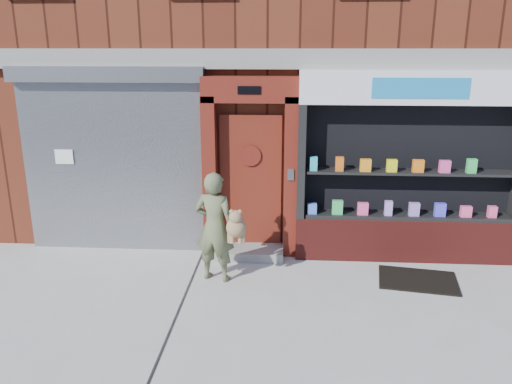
{
  "coord_description": "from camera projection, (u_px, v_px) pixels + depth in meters",
  "views": [
    {
      "loc": [
        -0.17,
        -5.88,
        3.33
      ],
      "look_at": [
        -0.6,
        1.0,
        1.31
      ],
      "focal_mm": 35.0,
      "sensor_mm": 36.0,
      "label": 1
    }
  ],
  "objects": [
    {
      "name": "ground",
      "position": [
        297.0,
        310.0,
        6.56
      ],
      "size": [
        80.0,
        80.0,
        0.0
      ],
      "primitive_type": "plane",
      "color": "#9E9E99",
      "rests_on": "ground"
    },
    {
      "name": "building",
      "position": [
        297.0,
        15.0,
        11.18
      ],
      "size": [
        12.0,
        8.16,
        8.0
      ],
      "color": "#4F1E12",
      "rests_on": "ground"
    },
    {
      "name": "shutter_bay",
      "position": [
        113.0,
        150.0,
        8.1
      ],
      "size": [
        3.1,
        0.3,
        3.04
      ],
      "color": "gray",
      "rests_on": "ground"
    },
    {
      "name": "red_door_bay",
      "position": [
        250.0,
        168.0,
        7.98
      ],
      "size": [
        1.52,
        0.58,
        2.9
      ],
      "color": "#5C180F",
      "rests_on": "ground"
    },
    {
      "name": "pharmacy_bay",
      "position": [
        409.0,
        177.0,
        7.8
      ],
      "size": [
        3.5,
        0.41,
        3.0
      ],
      "color": "maroon",
      "rests_on": "ground"
    },
    {
      "name": "woman",
      "position": [
        216.0,
        227.0,
        7.2
      ],
      "size": [
        0.81,
        0.58,
        1.64
      ],
      "color": "#5C6442",
      "rests_on": "ground"
    },
    {
      "name": "doormat",
      "position": [
        418.0,
        280.0,
        7.36
      ],
      "size": [
        1.23,
        0.95,
        0.03
      ],
      "primitive_type": "cube",
      "rotation": [
        0.0,
        0.0,
        -0.17
      ],
      "color": "black",
      "rests_on": "ground"
    }
  ]
}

